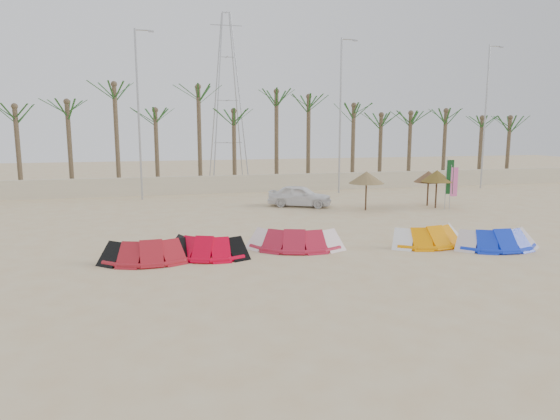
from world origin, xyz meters
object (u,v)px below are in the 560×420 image
object	(u,v)px
kite_red_left	(151,249)
parasol_mid	(437,176)
kite_orange	(426,234)
parasol_right	(429,177)
kite_red_mid	(205,245)
parasol_left	(366,178)
car	(300,196)
kite_blue	(493,237)
kite_red_right	(293,237)

from	to	relation	value
kite_red_left	parasol_mid	distance (m)	18.45
kite_red_left	kite_orange	distance (m)	11.04
parasol_right	kite_red_mid	bearing A→B (deg)	-148.32
parasol_right	parasol_left	bearing A→B (deg)	-171.14
kite_orange	parasol_mid	size ratio (longest dim) A/B	1.56
kite_red_left	kite_red_mid	world-z (taller)	same
kite_red_mid	parasol_mid	xyz separation A→B (m)	(14.55, 8.02, 1.51)
parasol_left	car	bearing A→B (deg)	145.29
parasol_mid	parasol_left	bearing A→B (deg)	176.39
parasol_left	parasol_mid	distance (m)	4.41
kite_red_mid	kite_orange	size ratio (longest dim) A/B	0.97
kite_red_left	car	size ratio (longest dim) A/B	0.91
car	parasol_right	bearing A→B (deg)	-74.49
kite_orange	parasol_left	xyz separation A→B (m)	(1.07, 8.56, 1.50)
kite_blue	car	bearing A→B (deg)	110.67
kite_red_mid	kite_orange	xyz separation A→B (m)	(9.08, -0.26, 0.00)
kite_red_right	parasol_mid	world-z (taller)	parasol_mid
kite_red_right	parasol_left	bearing A→B (deg)	49.78
parasol_left	parasol_mid	xyz separation A→B (m)	(4.40, -0.28, 0.01)
kite_red_right	parasol_left	size ratio (longest dim) A/B	1.77
parasol_left	parasol_right	xyz separation A→B (m)	(4.42, 0.69, -0.12)
parasol_left	parasol_right	world-z (taller)	parasol_left
kite_red_mid	parasol_mid	size ratio (longest dim) A/B	1.52
kite_red_left	kite_orange	world-z (taller)	same
kite_red_mid	car	size ratio (longest dim) A/B	0.90
parasol_mid	kite_red_right	bearing A→B (deg)	-145.63
kite_blue	parasol_mid	size ratio (longest dim) A/B	1.52
car	kite_red_left	bearing A→B (deg)	167.84
kite_red_left	parasol_left	xyz separation A→B (m)	(12.11, 8.36, 1.50)
kite_blue	parasol_mid	xyz separation A→B (m)	(3.18, 9.47, 1.50)
parasol_left	parasol_mid	bearing A→B (deg)	-3.61
car	kite_red_right	bearing A→B (deg)	-170.58
parasol_right	kite_blue	bearing A→B (deg)	-107.03
parasol_mid	parasol_right	world-z (taller)	parasol_mid
kite_red_right	kite_red_left	bearing A→B (deg)	-174.08
kite_orange	parasol_mid	distance (m)	10.04
kite_red_left	kite_orange	xyz separation A→B (m)	(11.04, -0.20, -0.00)
kite_red_right	kite_blue	distance (m)	8.05
kite_orange	parasol_right	bearing A→B (deg)	59.31
kite_red_mid	kite_red_right	bearing A→B (deg)	8.16
kite_orange	car	xyz separation A→B (m)	(-2.26, 10.86, 0.24)
kite_red_mid	car	world-z (taller)	car
kite_blue	car	xyz separation A→B (m)	(-4.55, 12.06, 0.24)
kite_orange	kite_blue	world-z (taller)	same
kite_orange	car	world-z (taller)	car
car	parasol_mid	bearing A→B (deg)	-81.18
kite_orange	kite_red_right	bearing A→B (deg)	172.07
kite_red_right	kite_orange	bearing A→B (deg)	-7.93
parasol_left	parasol_right	distance (m)	4.47
kite_red_mid	kite_blue	xyz separation A→B (m)	(11.37, -1.45, 0.00)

